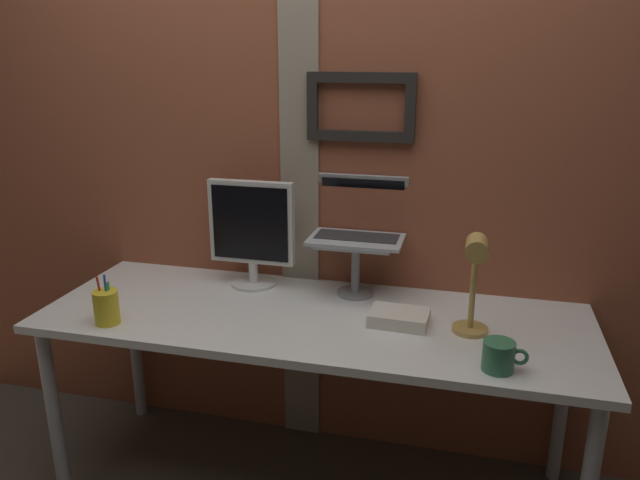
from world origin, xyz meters
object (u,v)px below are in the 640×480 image
at_px(desk_lamp, 474,275).
at_px(pen_cup, 106,307).
at_px(coffee_mug, 499,356).
at_px(laptop, 360,219).
at_px(monitor, 252,228).

bearing_deg(desk_lamp, pen_cup, -171.13).
bearing_deg(coffee_mug, laptop, 133.93).
xyz_separation_m(monitor, pen_cup, (-0.36, -0.47, -0.18)).
bearing_deg(pen_cup, monitor, 52.09).
xyz_separation_m(pen_cup, coffee_mug, (1.31, -0.00, -0.01)).
height_order(monitor, coffee_mug, monitor).
bearing_deg(desk_lamp, monitor, 162.07).
relative_size(laptop, coffee_mug, 2.65).
height_order(desk_lamp, coffee_mug, desk_lamp).
bearing_deg(monitor, laptop, 10.42).
relative_size(pen_cup, coffee_mug, 1.34).
distance_m(laptop, coffee_mug, 0.79).
distance_m(laptop, desk_lamp, 0.57).
distance_m(monitor, desk_lamp, 0.90).
relative_size(desk_lamp, coffee_mug, 2.71).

